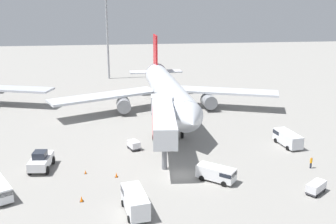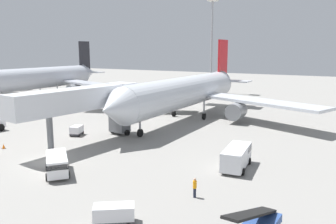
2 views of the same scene
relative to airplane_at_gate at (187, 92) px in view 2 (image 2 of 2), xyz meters
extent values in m
plane|color=gray|center=(-1.91, -28.55, -4.68)|extent=(300.00, 300.00, 0.00)
cylinder|color=silver|center=(0.05, -1.45, 0.09)|extent=(6.28, 34.16, 5.09)
cone|color=silver|center=(0.72, -20.45, 0.09)|extent=(5.12, 4.20, 4.98)
cone|color=silver|center=(-0.66, 18.67, 0.47)|extent=(5.05, 6.43, 4.83)
cube|color=red|center=(-0.60, 17.11, 5.18)|extent=(0.53, 4.93, 8.14)
cube|color=silver|center=(2.46, 16.77, 0.73)|extent=(6.23, 3.79, 0.24)
cube|color=silver|center=(-3.64, 16.55, 0.73)|extent=(6.23, 3.79, 0.24)
cube|color=silver|center=(12.23, 2.12, -1.05)|extent=(21.93, 11.99, 0.44)
cube|color=silver|center=(-12.35, 1.26, -1.05)|extent=(21.69, 13.27, 0.44)
cylinder|color=gray|center=(8.62, 0.70, -2.69)|extent=(2.82, 3.60, 2.70)
cylinder|color=gray|center=(-8.65, 0.09, -2.69)|extent=(2.82, 3.60, 2.70)
cylinder|color=gray|center=(0.52, -14.70, -2.78)|extent=(0.28, 0.28, 2.70)
cylinder|color=black|center=(0.52, -14.70, -4.13)|extent=(0.39, 1.11, 1.10)
cylinder|color=gray|center=(2.90, 0.69, -2.78)|extent=(0.28, 0.28, 2.70)
cylinder|color=black|center=(2.90, 0.69, -4.13)|extent=(0.39, 1.11, 1.10)
cylinder|color=gray|center=(-2.94, 0.49, -2.78)|extent=(0.28, 0.28, 2.70)
cylinder|color=black|center=(-2.94, 0.49, -4.13)|extent=(0.39, 1.11, 1.10)
cube|color=silver|center=(-3.52, -23.02, 1.14)|extent=(4.40, 16.34, 2.70)
cube|color=red|center=(-5.04, -22.88, 1.14)|extent=(1.23, 13.50, 0.44)
cube|color=silver|center=(-2.76, -14.38, 1.14)|extent=(3.68, 3.09, 2.84)
cube|color=#232833|center=(-2.65, -13.09, 1.39)|extent=(3.31, 0.53, 0.90)
cube|color=slate|center=(-2.82, -14.98, -2.24)|extent=(2.70, 2.02, 4.08)
cylinder|color=black|center=(-4.24, -14.86, -4.28)|extent=(0.37, 0.82, 0.80)
cylinder|color=black|center=(-1.40, -15.11, -4.28)|extent=(0.37, 0.82, 0.80)
cylinder|color=slate|center=(-3.81, -26.23, -2.44)|extent=(0.70, 0.70, 4.48)
cylinder|color=black|center=(-18.95, -22.58, -4.13)|extent=(0.50, 1.13, 1.10)
cube|color=black|center=(21.90, -33.05, -2.60)|extent=(1.29, 7.03, 2.41)
cylinder|color=black|center=(21.14, -30.93, -4.38)|extent=(0.25, 0.61, 0.60)
cube|color=white|center=(2.18, -30.59, -3.60)|extent=(4.93, 4.53, 1.58)
cube|color=#1E232D|center=(3.45, -31.64, -3.25)|extent=(2.40, 2.44, 0.51)
cylinder|color=black|center=(3.91, -30.86, -4.34)|extent=(0.74, 0.69, 0.68)
cylinder|color=black|center=(2.77, -32.24, -4.34)|extent=(0.74, 0.69, 0.68)
cylinder|color=black|center=(1.59, -28.94, -4.34)|extent=(0.74, 0.69, 0.68)
cylinder|color=black|center=(0.45, -30.31, -4.34)|extent=(0.74, 0.69, 0.68)
cube|color=silver|center=(16.27, -20.15, -3.47)|extent=(2.76, 5.81, 1.86)
cube|color=#1E232D|center=(16.00, -18.27, -3.06)|extent=(2.26, 2.05, 0.59)
cylinder|color=black|center=(15.07, -18.57, -4.34)|extent=(0.45, 0.72, 0.68)
cylinder|color=black|center=(16.98, -18.31, -4.34)|extent=(0.45, 0.72, 0.68)
cylinder|color=black|center=(15.55, -22.00, -4.34)|extent=(0.45, 0.72, 0.68)
cylinder|color=black|center=(17.46, -21.73, -4.34)|extent=(0.45, 0.72, 0.68)
cube|color=#38383D|center=(-7.55, -18.59, -4.39)|extent=(2.02, 2.41, 0.22)
cube|color=silver|center=(-7.55, -18.59, -3.81)|extent=(2.02, 2.41, 0.94)
cylinder|color=black|center=(-8.39, -18.17, -4.50)|extent=(0.25, 0.38, 0.36)
cylinder|color=black|center=(-7.27, -17.69, -4.50)|extent=(0.25, 0.38, 0.36)
cylinder|color=black|center=(-7.83, -19.49, -4.50)|extent=(0.25, 0.38, 0.36)
cylinder|color=black|center=(-6.71, -19.02, -4.50)|extent=(0.25, 0.38, 0.36)
cube|color=#38383D|center=(13.09, -35.28, -4.39)|extent=(2.98, 2.68, 0.22)
cube|color=silver|center=(13.09, -35.28, -3.80)|extent=(2.98, 2.68, 0.96)
cylinder|color=black|center=(13.52, -34.23, -4.50)|extent=(0.36, 0.31, 0.36)
cylinder|color=black|center=(11.97, -35.39, -4.50)|extent=(0.36, 0.31, 0.36)
cylinder|color=#1E2333|center=(15.85, -28.59, -4.29)|extent=(0.30, 0.30, 0.79)
cylinder|color=orange|center=(15.85, -28.59, -3.58)|extent=(0.41, 0.41, 0.63)
sphere|color=tan|center=(15.85, -28.59, -3.14)|extent=(0.21, 0.21, 0.21)
cube|color=black|center=(-10.23, -27.92, -4.67)|extent=(0.39, 0.39, 0.03)
cone|color=orange|center=(-10.23, -27.92, -4.37)|extent=(0.33, 0.33, 0.58)
cylinder|color=#B7BCC6|center=(-45.03, 6.45, 0.18)|extent=(7.51, 30.37, 5.27)
cone|color=#B7BCC6|center=(-46.36, 24.20, 0.58)|extent=(5.41, 5.90, 5.00)
cube|color=#232328|center=(-46.26, 22.82, 5.45)|extent=(0.69, 4.37, 8.43)
cube|color=#B7BCC6|center=(-43.08, 22.66, 0.84)|extent=(6.54, 3.63, 0.24)
cube|color=#B7BCC6|center=(-49.38, 22.19, 0.84)|extent=(6.54, 3.63, 0.24)
cube|color=#B7BCC6|center=(-33.40, 10.41, -1.00)|extent=(20.97, 10.42, 0.44)
cube|color=#B7BCC6|center=(-57.12, 8.62, -1.00)|extent=(20.42, 13.04, 0.44)
cylinder|color=gray|center=(-36.81, 8.99, -2.52)|extent=(2.72, 3.40, 2.48)
cylinder|color=gray|center=(-53.53, 7.73, -2.52)|extent=(2.72, 3.40, 2.48)
cylinder|color=gray|center=(-44.15, -5.24, -2.76)|extent=(0.28, 0.28, 2.74)
cylinder|color=black|center=(-44.15, -5.24, -4.13)|extent=(0.43, 1.12, 1.10)
cylinder|color=gray|center=(-42.14, 8.48, -2.76)|extent=(0.28, 0.28, 2.74)
cylinder|color=black|center=(-42.14, 8.48, -4.13)|extent=(0.43, 1.12, 1.10)
cylinder|color=gray|center=(-48.18, 8.02, -2.76)|extent=(0.28, 0.28, 2.74)
cylinder|color=black|center=(-48.18, 8.02, -4.13)|extent=(0.43, 1.12, 1.10)
cylinder|color=#93969B|center=(-11.99, 36.84, 7.75)|extent=(0.56, 0.56, 24.86)
camera|label=1|loc=(-9.64, -74.22, 17.49)|focal=41.75mm
camera|label=2|loc=(27.45, -51.99, 6.96)|focal=36.76mm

